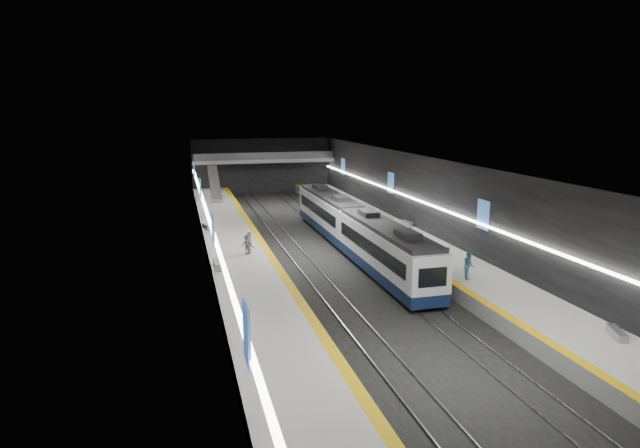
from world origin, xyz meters
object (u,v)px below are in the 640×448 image
object	(u,v)px
passenger_right_a	(448,259)
passenger_right_b	(469,265)
bench_right_near	(617,333)
bench_left_far	(207,227)
bench_left_near	(218,265)
train	(353,227)
passenger_left_a	(249,243)
passenger_left_b	(247,245)
escalator	(215,184)
bench_right_far	(407,223)

from	to	relation	value
passenger_right_a	passenger_right_b	xyz separation A→B (m)	(0.49, -1.98, 0.08)
bench_right_near	bench_left_far	bearing A→B (deg)	143.05
bench_right_near	passenger_right_b	bearing A→B (deg)	124.41
bench_left_near	bench_right_near	size ratio (longest dim) A/B	1.20
train	bench_left_far	distance (m)	14.42
passenger_left_a	passenger_left_b	bearing A→B (deg)	-44.90
bench_left_far	passenger_right_b	bearing A→B (deg)	-62.54
bench_left_near	passenger_left_b	world-z (taller)	passenger_left_b
escalator	bench_left_near	size ratio (longest dim) A/B	4.06
bench_left_near	escalator	bearing A→B (deg)	84.85
train	escalator	bearing A→B (deg)	111.22
bench_right_far	passenger_left_b	bearing A→B (deg)	-164.76
train	bench_right_near	bearing A→B (deg)	-73.96
bench_left_near	bench_left_far	distance (m)	13.15
passenger_right_a	passenger_right_b	bearing A→B (deg)	-144.47
train	bench_left_near	world-z (taller)	train
passenger_right_a	passenger_left_a	bearing A→B (deg)	79.55
train	passenger_right_a	size ratio (longest dim) A/B	17.26
bench_right_far	passenger_right_b	world-z (taller)	passenger_right_b
bench_left_near	passenger_right_a	bearing A→B (deg)	-18.93
escalator	bench_right_far	bearing A→B (deg)	-51.54
train	passenger_right_a	xyz separation A→B (m)	(3.66, -10.14, -0.33)
bench_left_far	escalator	bearing A→B (deg)	72.23
escalator	passenger_right_b	distance (m)	40.45
bench_left_far	passenger_left_a	size ratio (longest dim) A/B	1.09
train	passenger_left_a	xyz separation A→B (m)	(-9.31, -2.02, -0.29)
escalator	passenger_right_a	distance (m)	38.42
escalator	passenger_right_a	world-z (taller)	escalator
train	passenger_left_a	distance (m)	9.53
bench_left_near	passenger_left_b	distance (m)	4.05
passenger_right_b	passenger_left_a	size ratio (longest dim) A/B	1.05
escalator	bench_left_near	distance (m)	31.08
train	bench_right_far	size ratio (longest dim) A/B	16.13
train	escalator	xyz separation A→B (m)	(-10.00, 25.76, 0.70)
bench_left_far	passenger_right_b	xyz separation A→B (m)	(16.15, -20.06, 0.71)
escalator	passenger_right_a	bearing A→B (deg)	-69.17
train	passenger_left_b	distance (m)	9.72
train	passenger_right_b	xyz separation A→B (m)	(4.15, -12.12, -0.25)
bench_right_near	passenger_left_a	world-z (taller)	passenger_left_a
train	passenger_left_b	bearing A→B (deg)	-167.60
passenger_right_a	bench_right_near	bearing A→B (deg)	-145.57
escalator	bench_left_near	bearing A→B (deg)	-93.70
passenger_left_b	bench_right_near	bearing A→B (deg)	150.61
bench_left_near	bench_left_far	xyz separation A→B (m)	(0.00, 13.15, -0.00)
bench_left_far	passenger_right_a	size ratio (longest dim) A/B	1.13
bench_right_near	passenger_right_b	world-z (taller)	passenger_right_b
passenger_right_a	passenger_left_a	size ratio (longest dim) A/B	0.96
passenger_right_b	passenger_left_b	world-z (taller)	passenger_right_b
passenger_right_a	bench_left_near	bearing A→B (deg)	94.13
bench_right_near	bench_right_far	size ratio (longest dim) A/B	0.88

